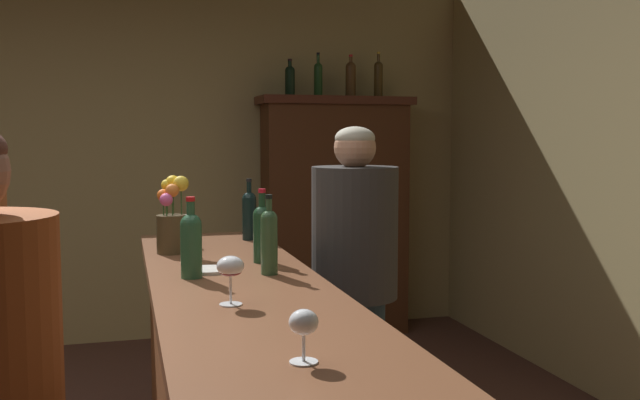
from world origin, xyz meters
The scene contains 16 objects.
wall_back centered at (0.00, 2.94, 1.37)m, with size 5.99×0.12×2.74m, color tan.
display_cabinet centered at (1.86, 2.65, 0.95)m, with size 1.17×0.39×1.82m.
wine_bottle_merlot centered at (0.54, 0.07, 1.14)m, with size 0.08×0.08×0.30m.
wine_bottle_syrah centered at (0.82, 0.06, 1.15)m, with size 0.06×0.06×0.30m.
wine_bottle_rose centered at (0.85, 0.32, 1.14)m, with size 0.07×0.07×0.30m.
wine_bottle_riesling centered at (0.90, 0.95, 1.14)m, with size 0.07×0.07×0.30m.
wine_glass_front centered at (0.58, 0.83, 1.12)m, with size 0.07×0.07×0.15m.
wine_glass_mid centered at (0.69, -0.97, 1.10)m, with size 0.07×0.07×0.12m.
wine_glass_rear centered at (0.61, -0.38, 1.12)m, with size 0.08×0.08×0.15m.
flower_arrangement centered at (0.51, 0.65, 1.16)m, with size 0.14×0.14×0.34m.
cheese_plate centered at (0.61, 0.17, 1.02)m, with size 0.16×0.16×0.01m, color white.
display_bottle_left centered at (1.51, 2.65, 1.94)m, with size 0.07×0.07×0.27m.
display_bottle_midleft centered at (1.73, 2.65, 1.96)m, with size 0.06×0.06×0.33m.
display_bottle_center centered at (1.98, 2.65, 1.97)m, with size 0.08×0.08×0.32m.
display_bottle_midright centered at (2.20, 2.65, 1.97)m, with size 0.07×0.07×0.35m.
bartender centered at (1.33, 0.59, 0.85)m, with size 0.40×0.40×1.57m.
Camera 1 is at (0.31, -2.47, 1.52)m, focal length 39.52 mm.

